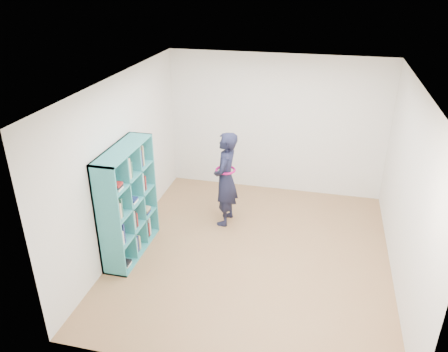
# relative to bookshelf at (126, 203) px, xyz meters

# --- Properties ---
(floor) EXTENTS (4.50, 4.50, 0.00)m
(floor) POSITION_rel_bookshelf_xyz_m (1.83, 0.35, -0.83)
(floor) COLOR #976A44
(floor) RESTS_ON ground
(ceiling) EXTENTS (4.50, 4.50, 0.00)m
(ceiling) POSITION_rel_bookshelf_xyz_m (1.83, 0.35, 1.77)
(ceiling) COLOR white
(ceiling) RESTS_ON wall_back
(wall_left) EXTENTS (0.02, 4.50, 2.60)m
(wall_left) POSITION_rel_bookshelf_xyz_m (-0.17, 0.35, 0.47)
(wall_left) COLOR white
(wall_left) RESTS_ON floor
(wall_right) EXTENTS (0.02, 4.50, 2.60)m
(wall_right) POSITION_rel_bookshelf_xyz_m (3.83, 0.35, 0.47)
(wall_right) COLOR white
(wall_right) RESTS_ON floor
(wall_back) EXTENTS (4.00, 0.02, 2.60)m
(wall_back) POSITION_rel_bookshelf_xyz_m (1.83, 2.60, 0.47)
(wall_back) COLOR white
(wall_back) RESTS_ON floor
(wall_front) EXTENTS (4.00, 0.02, 2.60)m
(wall_front) POSITION_rel_bookshelf_xyz_m (1.83, -1.90, 0.47)
(wall_front) COLOR white
(wall_front) RESTS_ON floor
(bookshelf) EXTENTS (0.37, 1.27, 1.69)m
(bookshelf) POSITION_rel_bookshelf_xyz_m (0.00, 0.00, 0.00)
(bookshelf) COLOR teal
(bookshelf) RESTS_ON floor
(person) EXTENTS (0.41, 0.60, 1.61)m
(person) POSITION_rel_bookshelf_xyz_m (1.21, 1.16, -0.03)
(person) COLOR black
(person) RESTS_ON floor
(smartphone) EXTENTS (0.02, 0.09, 0.13)m
(smartphone) POSITION_rel_bookshelf_xyz_m (1.06, 1.24, 0.08)
(smartphone) COLOR silver
(smartphone) RESTS_ON person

